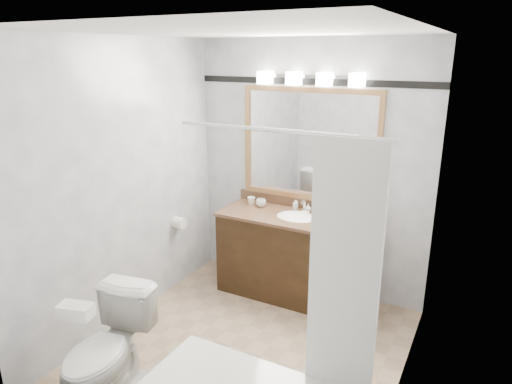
% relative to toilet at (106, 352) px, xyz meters
% --- Properties ---
extents(room, '(2.42, 2.62, 2.52)m').
position_rel_toilet_xyz_m(room, '(0.58, 0.92, 0.86)').
color(room, tan).
rests_on(room, ground).
extents(vanity, '(1.53, 0.58, 0.97)m').
position_rel_toilet_xyz_m(vanity, '(0.58, 1.94, 0.06)').
color(vanity, black).
rests_on(vanity, ground).
extents(mirror, '(1.40, 0.04, 1.10)m').
position_rel_toilet_xyz_m(mirror, '(0.58, 2.20, 1.11)').
color(mirror, '#AB7C4D').
rests_on(mirror, room).
extents(vanity_light_bar, '(1.02, 0.14, 0.12)m').
position_rel_toilet_xyz_m(vanity_light_bar, '(0.58, 2.15, 1.75)').
color(vanity_light_bar, silver).
rests_on(vanity_light_bar, room).
extents(accent_stripe, '(2.40, 0.01, 0.06)m').
position_rel_toilet_xyz_m(accent_stripe, '(0.58, 2.21, 1.71)').
color(accent_stripe, black).
rests_on(accent_stripe, room).
extents(tp_roll, '(0.11, 0.12, 0.12)m').
position_rel_toilet_xyz_m(tp_roll, '(-0.56, 1.58, 0.31)').
color(tp_roll, white).
rests_on(tp_roll, room).
extents(toilet, '(0.56, 0.82, 0.77)m').
position_rel_toilet_xyz_m(toilet, '(0.00, 0.00, 0.00)').
color(toilet, white).
rests_on(toilet, ground).
extents(tissue_box, '(0.24, 0.17, 0.09)m').
position_rel_toilet_xyz_m(tissue_box, '(0.00, -0.20, 0.43)').
color(tissue_box, white).
rests_on(tissue_box, toilet).
extents(coffee_maker, '(0.17, 0.22, 0.34)m').
position_rel_toilet_xyz_m(coffee_maker, '(1.10, 1.98, 0.64)').
color(coffee_maker, black).
rests_on(coffee_maker, vanity).
extents(cup_left, '(0.10, 0.10, 0.08)m').
position_rel_toilet_xyz_m(cup_left, '(0.14, 2.04, 0.50)').
color(cup_left, white).
rests_on(cup_left, vanity).
extents(cup_right, '(0.08, 0.08, 0.08)m').
position_rel_toilet_xyz_m(cup_right, '(0.01, 2.07, 0.50)').
color(cup_right, white).
rests_on(cup_right, vanity).
extents(soap_bottle_a, '(0.04, 0.04, 0.09)m').
position_rel_toilet_xyz_m(soap_bottle_a, '(0.48, 2.14, 0.51)').
color(soap_bottle_a, white).
rests_on(soap_bottle_a, vanity).
extents(soap_bottle_b, '(0.08, 0.08, 0.08)m').
position_rel_toilet_xyz_m(soap_bottle_b, '(0.62, 2.12, 0.50)').
color(soap_bottle_b, white).
rests_on(soap_bottle_b, vanity).
extents(soap_bar, '(0.09, 0.07, 0.02)m').
position_rel_toilet_xyz_m(soap_bar, '(0.62, 2.05, 0.48)').
color(soap_bar, beige).
rests_on(soap_bar, vanity).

